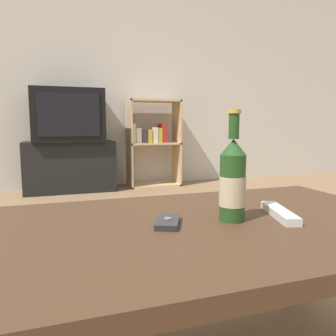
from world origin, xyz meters
name	(u,v)px	position (x,y,z in m)	size (l,w,h in m)	color
back_wall	(89,68)	(0.00, 3.02, 1.30)	(8.00, 0.05, 2.60)	beige
coffee_table	(206,247)	(0.00, 0.00, 0.37)	(1.12, 0.67, 0.44)	#422B1C
tv_stand	(70,166)	(-0.24, 2.77, 0.26)	(0.90, 0.36, 0.52)	black
television	(68,115)	(-0.24, 2.77, 0.78)	(0.69, 0.47, 0.52)	black
bookshelf	(152,140)	(0.64, 2.81, 0.51)	(0.57, 0.30, 0.96)	tan
beer_bottle	(233,181)	(0.07, -0.01, 0.54)	(0.07, 0.07, 0.28)	#1E4219
cell_phone	(168,222)	(-0.10, 0.01, 0.44)	(0.09, 0.12, 0.02)	#232328
remote_control	(280,213)	(0.20, -0.02, 0.45)	(0.09, 0.19, 0.02)	beige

